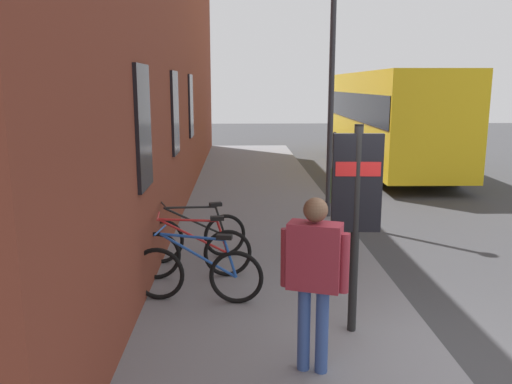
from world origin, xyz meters
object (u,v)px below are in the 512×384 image
at_px(bicycle_leaning_wall, 197,273).
at_px(bicycle_end_of_row, 194,237).
at_px(transit_info_sign, 356,197).
at_px(street_lamp, 332,78).
at_px(pedestrian_near_bus, 345,193).
at_px(city_bus, 387,114).
at_px(bicycle_by_door, 193,252).
at_px(pedestrian_crossing_street, 314,268).

bearing_deg(bicycle_leaning_wall, bicycle_end_of_row, 5.89).
height_order(transit_info_sign, street_lamp, street_lamp).
distance_m(bicycle_leaning_wall, bicycle_end_of_row, 1.73).
relative_size(pedestrian_near_bus, street_lamp, 0.33).
bearing_deg(city_bus, transit_info_sign, 163.02).
height_order(bicycle_by_door, city_bus, city_bus).
xyz_separation_m(bicycle_by_door, transit_info_sign, (-1.78, -1.99, 1.21)).
relative_size(transit_info_sign, street_lamp, 0.49).
bearing_deg(bicycle_end_of_row, street_lamp, -43.15).
height_order(city_bus, street_lamp, street_lamp).
xyz_separation_m(bicycle_by_door, pedestrian_near_bus, (1.27, -2.50, 0.62)).
distance_m(bicycle_by_door, pedestrian_near_bus, 2.87).
bearing_deg(city_bus, pedestrian_near_bus, 160.78).
height_order(bicycle_end_of_row, street_lamp, street_lamp).
bearing_deg(bicycle_by_door, transit_info_sign, -131.80).
bearing_deg(transit_info_sign, pedestrian_crossing_street, 146.11).
bearing_deg(pedestrian_near_bus, bicycle_leaning_wall, 132.30).
height_order(bicycle_leaning_wall, pedestrian_crossing_street, pedestrian_crossing_street).
distance_m(bicycle_by_door, bicycle_end_of_row, 0.84).
bearing_deg(pedestrian_crossing_street, street_lamp, -10.92).
bearing_deg(transit_info_sign, street_lamp, -6.66).
height_order(pedestrian_crossing_street, pedestrian_near_bus, pedestrian_crossing_street).
bearing_deg(bicycle_leaning_wall, city_bus, -25.79).
xyz_separation_m(transit_info_sign, pedestrian_crossing_street, (-0.87, 0.58, -0.51)).
relative_size(bicycle_end_of_row, street_lamp, 0.34).
distance_m(bicycle_leaning_wall, bicycle_by_door, 0.89).
relative_size(bicycle_by_door, transit_info_sign, 0.74).
relative_size(transit_info_sign, pedestrian_near_bus, 1.45).
bearing_deg(street_lamp, transit_info_sign, 173.34).
relative_size(city_bus, pedestrian_crossing_street, 5.94).
xyz_separation_m(bicycle_by_door, pedestrian_crossing_street, (-2.65, -1.41, 0.70)).
bearing_deg(bicycle_end_of_row, city_bus, -30.16).
bearing_deg(pedestrian_near_bus, pedestrian_crossing_street, 164.49).
distance_m(bicycle_end_of_row, pedestrian_near_bus, 2.65).
xyz_separation_m(city_bus, pedestrian_crossing_street, (-13.77, 4.52, -0.71)).
height_order(transit_info_sign, pedestrian_near_bus, transit_info_sign).
xyz_separation_m(bicycle_leaning_wall, street_lamp, (4.57, -2.50, 2.56)).
height_order(bicycle_leaning_wall, pedestrian_near_bus, pedestrian_near_bus).
height_order(bicycle_leaning_wall, transit_info_sign, transit_info_sign).
bearing_deg(bicycle_by_door, bicycle_leaning_wall, -171.42).
relative_size(transit_info_sign, city_bus, 0.23).
bearing_deg(bicycle_leaning_wall, transit_info_sign, -115.81).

